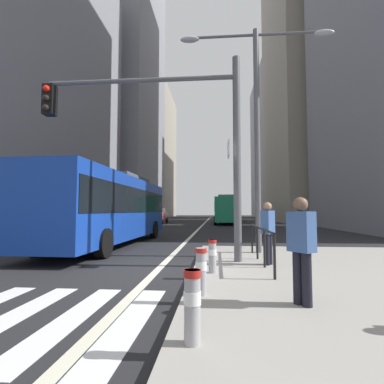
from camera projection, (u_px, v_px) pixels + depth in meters
name	position (u px, v px, depth m)	size (l,w,h in m)	color
ground_plane	(200.00, 227.00, 28.14)	(160.00, 160.00, 0.00)	black
crosswalk_stripes	(42.00, 318.00, 4.36)	(6.75, 3.20, 0.01)	silver
lane_centre_line	(205.00, 223.00, 38.09)	(0.20, 80.00, 0.01)	beige
office_tower_left_near	(25.00, 55.00, 27.23)	(11.03, 21.49, 31.98)	gray
office_tower_left_mid	(117.00, 83.00, 52.35)	(13.60, 20.36, 48.62)	gray
office_tower_left_far	(149.00, 153.00, 77.03)	(10.88, 25.33, 33.17)	gray
office_tower_right_mid	(318.00, 48.00, 44.75)	(13.74, 18.65, 52.54)	gray
office_tower_right_far	(282.00, 146.00, 69.72)	(11.70, 24.86, 33.77)	gray
city_bus_blue_oncoming	(111.00, 205.00, 13.70)	(2.87, 11.34, 3.40)	#14389E
sedan_white_oncoming	(36.00, 224.00, 13.73)	(2.14, 4.35, 1.94)	silver
city_bus_red_receding	(225.00, 209.00, 36.21)	(2.77, 11.10, 3.40)	#198456
car_oncoming_mid	(158.00, 216.00, 36.20)	(2.12, 4.53, 1.94)	maroon
car_receding_near	(234.00, 214.00, 48.98)	(2.12, 4.19, 1.94)	#232838
car_receding_far	(227.00, 214.00, 53.78)	(2.10, 4.33, 1.94)	gold
traffic_signal_gantry	(169.00, 126.00, 8.78)	(6.04, 0.65, 6.00)	#515156
street_lamp_post	(257.00, 107.00, 10.50)	(5.50, 0.32, 8.00)	#56565B
bollard_front	(192.00, 302.00, 3.21)	(0.20, 0.20, 0.79)	#99999E
bollard_left	(201.00, 269.00, 5.05)	(0.20, 0.20, 0.80)	#99999E
bollard_right	(212.00, 254.00, 6.87)	(0.20, 0.20, 0.76)	#99999E
pedestrian_railing	(261.00, 237.00, 8.20)	(0.06, 4.02, 0.98)	black
pedestrian_waiting	(301.00, 245.00, 4.55)	(0.42, 0.45, 1.65)	black
pedestrian_far	(268.00, 230.00, 7.93)	(0.42, 0.45, 1.67)	black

